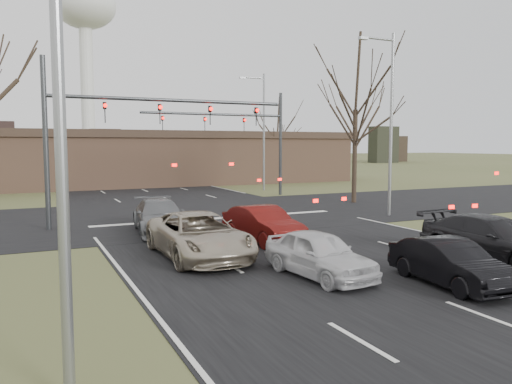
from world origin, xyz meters
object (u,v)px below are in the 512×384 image
streetlight_left (70,33)px  water_tower (85,16)px  streetlight_right_near (389,115)px  mast_arm_near (118,122)px  car_silver_suv (199,235)px  car_red_ahead (263,224)px  mast_arm_far (248,131)px  streetlight_right_far (262,126)px  car_black_hatch (450,263)px  car_white_sedan (319,254)px  car_grey_ahead (160,216)px  building (149,158)px  car_charcoal_sedan (494,239)px

streetlight_left → water_tower: bearing=83.2°
streetlight_right_near → mast_arm_near: bearing=167.9°
car_silver_suv → car_red_ahead: bearing=24.9°
mast_arm_far → streetlight_left: (-15.01, -27.00, 0.57)m
streetlight_right_near → streetlight_right_far: (0.50, 17.00, 0.00)m
streetlight_right_near → car_black_hatch: (-7.57, -11.77, -4.93)m
mast_arm_near → car_white_sedan: bearing=-73.5°
car_silver_suv → car_white_sedan: (2.45, -3.97, -0.09)m
streetlight_right_far → car_red_ahead: bearing=-115.8°
mast_arm_near → car_grey_ahead: bearing=-67.1°
car_black_hatch → car_red_ahead: car_red_ahead is taller
car_grey_ahead → building: bearing=84.5°
mast_arm_near → car_silver_suv: (1.23, -8.41, -4.28)m
streetlight_right_near → streetlight_right_far: 17.01m
car_charcoal_sedan → water_tower: bearing=85.9°
car_black_hatch → car_charcoal_sedan: 3.98m
car_red_ahead → car_grey_ahead: bearing=124.1°
building → car_grey_ahead: size_ratio=8.25×
mast_arm_far → streetlight_right_near: size_ratio=1.11×
streetlight_right_far → car_charcoal_sedan: streetlight_right_far is taller
streetlight_right_near → car_charcoal_sedan: bearing=-111.0°
streetlight_right_far → car_black_hatch: size_ratio=2.52×
mast_arm_near → mast_arm_far: bearing=41.2°
building → mast_arm_near: 26.14m
streetlight_right_far → car_charcoal_sedan: (-4.41, -27.20, -4.82)m
car_silver_suv → streetlight_right_near: bearing=22.6°
building → water_tower: bearing=87.2°
mast_arm_far → streetlight_left: size_ratio=1.11×
car_white_sedan → car_black_hatch: bearing=-46.1°
building → streetlight_left: (-10.82, -42.00, 2.92)m
mast_arm_near → car_red_ahead: bearing=-57.0°
mast_arm_near → streetlight_right_far: bearing=43.9°
building → car_grey_ahead: bearing=-102.1°
mast_arm_far → car_black_hatch: 25.63m
water_tower → car_charcoal_sedan: bearing=-90.5°
streetlight_left → car_white_sedan: 9.90m
car_white_sedan → car_charcoal_sedan: 6.52m
streetlight_left → building: bearing=75.6°
car_black_hatch → water_tower: bearing=93.0°
streetlight_right_far → car_grey_ahead: (-13.32, -16.91, -4.84)m
building → car_white_sedan: building is taller
streetlight_right_far → building: bearing=123.6°
car_silver_suv → car_white_sedan: 4.66m
streetlight_right_near → car_red_ahead: bearing=-157.9°
car_grey_ahead → streetlight_left: bearing=-102.3°
building → car_charcoal_sedan: bearing=-85.6°
car_red_ahead → car_charcoal_sedan: bearing=-53.2°
mast_arm_near → car_charcoal_sedan: 17.19m
car_white_sedan → car_red_ahead: 5.56m
streetlight_left → streetlight_right_far: bearing=59.7°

